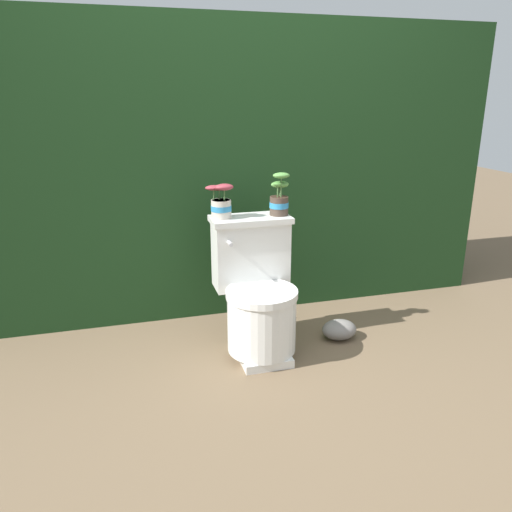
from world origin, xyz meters
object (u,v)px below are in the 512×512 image
Objects in this scene: potted_plant_midleft at (279,199)px; potted_plant_left at (221,203)px; toilet at (257,294)px; garden_stone at (339,330)px.

potted_plant_left is at bearing 177.31° from potted_plant_midleft.
toilet is 3.11× the size of potted_plant_midleft.
potted_plant_midleft reaches higher than toilet.
garden_stone is at bearing -23.46° from potted_plant_midleft.
potted_plant_midleft is at bearing 156.54° from garden_stone.
toilet reaches higher than garden_stone.
potted_plant_left is at bearing 136.78° from toilet.
garden_stone is (0.32, -0.14, -0.74)m from potted_plant_midleft.
potted_plant_left reaches higher than toilet.
toilet is at bearing 178.90° from garden_stone.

